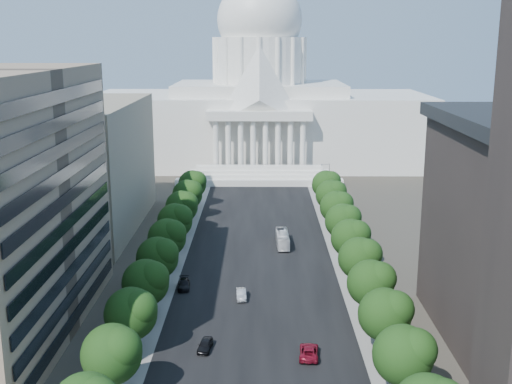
{
  "coord_description": "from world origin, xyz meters",
  "views": [
    {
      "loc": [
        0.39,
        -48.32,
        43.95
      ],
      "look_at": [
        -0.49,
        74.89,
        14.73
      ],
      "focal_mm": 45.0,
      "sensor_mm": 36.0,
      "label": 1
    }
  ],
  "objects_px": {
    "car_silver": "(241,294)",
    "car_dark_b": "(184,284)",
    "car_dark_a": "(205,345)",
    "city_bus": "(283,239)",
    "car_red": "(309,352)"
  },
  "relations": [
    {
      "from": "car_dark_b",
      "to": "city_bus",
      "type": "bearing_deg",
      "value": 48.29
    },
    {
      "from": "city_bus",
      "to": "car_silver",
      "type": "bearing_deg",
      "value": -106.8
    },
    {
      "from": "car_silver",
      "to": "car_red",
      "type": "height_order",
      "value": "car_red"
    },
    {
      "from": "car_dark_a",
      "to": "car_dark_b",
      "type": "bearing_deg",
      "value": 111.12
    },
    {
      "from": "car_dark_a",
      "to": "car_red",
      "type": "height_order",
      "value": "car_red"
    },
    {
      "from": "car_dark_a",
      "to": "car_silver",
      "type": "xyz_separation_m",
      "value": [
        4.7,
        19.12,
        0.02
      ]
    },
    {
      "from": "car_red",
      "to": "city_bus",
      "type": "height_order",
      "value": "city_bus"
    },
    {
      "from": "car_silver",
      "to": "car_dark_b",
      "type": "bearing_deg",
      "value": 152.54
    },
    {
      "from": "car_silver",
      "to": "city_bus",
      "type": "height_order",
      "value": "city_bus"
    },
    {
      "from": "car_silver",
      "to": "car_dark_b",
      "type": "height_order",
      "value": "car_silver"
    },
    {
      "from": "car_red",
      "to": "car_silver",
      "type": "bearing_deg",
      "value": -59.14
    },
    {
      "from": "car_red",
      "to": "car_dark_b",
      "type": "bearing_deg",
      "value": -46.11
    },
    {
      "from": "car_red",
      "to": "car_dark_b",
      "type": "xyz_separation_m",
      "value": [
        -20.83,
        25.76,
        -0.03
      ]
    },
    {
      "from": "car_silver",
      "to": "car_dark_b",
      "type": "relative_size",
      "value": 0.9
    },
    {
      "from": "car_dark_b",
      "to": "car_dark_a",
      "type": "bearing_deg",
      "value": -81.15
    }
  ]
}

